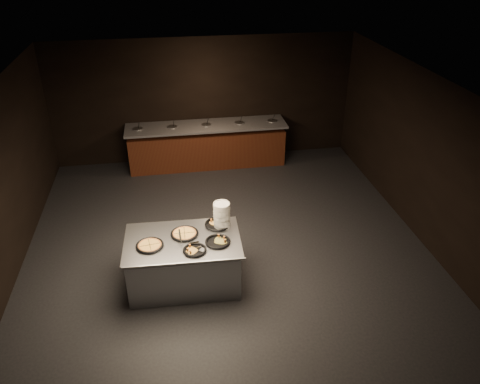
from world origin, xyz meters
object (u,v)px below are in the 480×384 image
Objects in this scene: pan_veggie_whole at (150,245)px; serving_counter at (184,263)px; plate_stack at (222,215)px; pan_cheese_whole at (185,233)px.

serving_counter is at bearing 10.30° from pan_veggie_whole.
serving_counter is 0.67m from pan_veggie_whole.
serving_counter is 4.36× the size of pan_veggie_whole.
pan_cheese_whole is (-0.60, -0.14, -0.19)m from plate_stack.
pan_veggie_whole is at bearing -167.48° from serving_counter.
serving_counter is 0.48m from pan_cheese_whole.
pan_veggie_whole is 0.96× the size of pan_cheese_whole.
pan_veggie_whole is (-0.49, -0.09, 0.46)m from serving_counter.
plate_stack reaches higher than pan_cheese_whole.
pan_veggie_whole is at bearing -162.29° from plate_stack.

